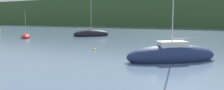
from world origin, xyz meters
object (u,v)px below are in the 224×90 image
at_px(sailboat_far_0, 91,34).
at_px(sailboat_mid_9, 172,55).
at_px(mooring_buoy_near, 94,50).
at_px(sailboat_far_1, 26,36).

height_order(sailboat_far_0, sailboat_mid_9, sailboat_mid_9).
bearing_deg(sailboat_mid_9, mooring_buoy_near, -55.80).
xyz_separation_m(sailboat_mid_9, mooring_buoy_near, (-10.04, 2.71, -0.53)).
relative_size(sailboat_far_0, mooring_buoy_near, 19.84).
xyz_separation_m(sailboat_far_1, mooring_buoy_near, (21.48, -8.34, -0.26)).
relative_size(sailboat_far_1, mooring_buoy_near, 12.95).
xyz_separation_m(sailboat_far_0, mooring_buoy_near, (12.22, -17.78, -0.44)).
bearing_deg(sailboat_far_0, sailboat_far_1, -179.40).
bearing_deg(sailboat_far_0, sailboat_mid_9, -87.61).
height_order(sailboat_far_1, sailboat_mid_9, sailboat_mid_9).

